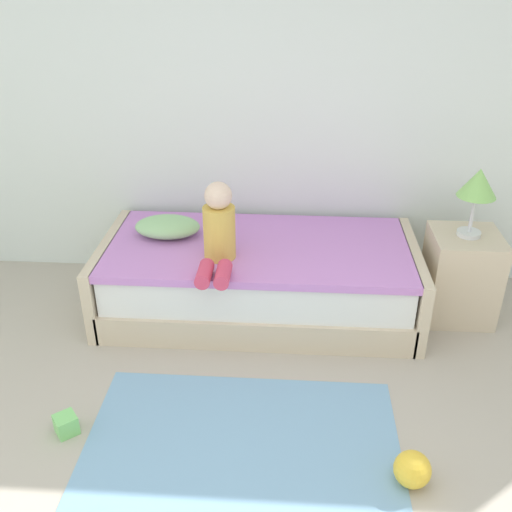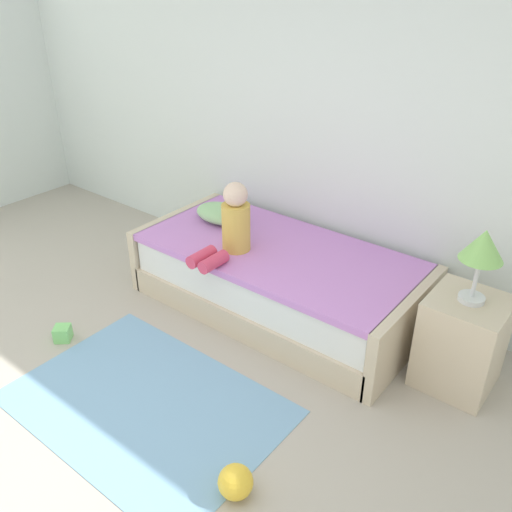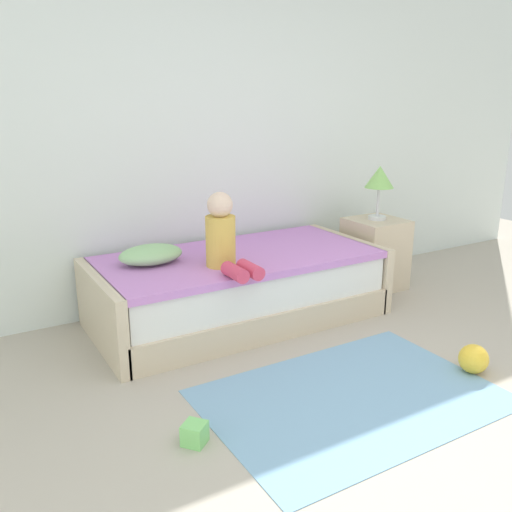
% 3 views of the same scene
% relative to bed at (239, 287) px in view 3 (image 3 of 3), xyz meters
% --- Properties ---
extents(ground_plane, '(9.20, 9.20, 0.00)m').
position_rel_bed_xyz_m(ground_plane, '(0.15, -2.00, -0.25)').
color(ground_plane, '#B2A899').
extents(wall_rear, '(7.20, 0.10, 2.90)m').
position_rel_bed_xyz_m(wall_rear, '(0.15, 0.60, 1.20)').
color(wall_rear, silver).
rests_on(wall_rear, ground).
extents(bed, '(2.11, 1.00, 0.50)m').
position_rel_bed_xyz_m(bed, '(0.00, 0.00, 0.00)').
color(bed, beige).
rests_on(bed, ground).
extents(nightstand, '(0.44, 0.44, 0.60)m').
position_rel_bed_xyz_m(nightstand, '(1.35, 0.03, 0.05)').
color(nightstand, beige).
rests_on(nightstand, ground).
extents(table_lamp, '(0.24, 0.24, 0.45)m').
position_rel_bed_xyz_m(table_lamp, '(1.35, 0.03, 0.69)').
color(table_lamp, silver).
rests_on(table_lamp, nightstand).
extents(child_figure, '(0.20, 0.51, 0.50)m').
position_rel_bed_xyz_m(child_figure, '(-0.23, -0.23, 0.46)').
color(child_figure, gold).
rests_on(child_figure, bed).
extents(pillow, '(0.44, 0.30, 0.13)m').
position_rel_bed_xyz_m(pillow, '(-0.62, 0.10, 0.32)').
color(pillow, '#99CC8C').
rests_on(pillow, bed).
extents(toy_ball, '(0.18, 0.18, 0.18)m').
position_rel_bed_xyz_m(toy_ball, '(0.81, -1.44, -0.16)').
color(toy_ball, yellow).
rests_on(toy_ball, ground).
extents(area_rug, '(1.60, 1.10, 0.01)m').
position_rel_bed_xyz_m(area_rug, '(-0.00, -1.30, -0.24)').
color(area_rug, '#7AA8CC').
rests_on(area_rug, ground).
extents(toy_block, '(0.15, 0.15, 0.11)m').
position_rel_bed_xyz_m(toy_block, '(-0.92, -1.24, -0.19)').
color(toy_block, '#7FD872').
rests_on(toy_block, ground).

